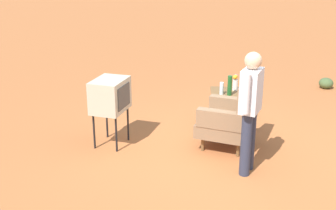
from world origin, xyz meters
name	(u,v)px	position (x,y,z in m)	size (l,w,h in m)	color
ground_plane	(226,153)	(0.00, 0.00, 0.00)	(60.00, 60.00, 0.00)	#AD6033
armchair	(233,117)	(-0.21, 0.09, 0.50)	(0.97, 0.98, 1.06)	brown
side_table	(228,97)	(-1.03, 0.07, 0.53)	(0.56, 0.56, 0.62)	black
tv_on_stand	(110,96)	(-0.22, -1.73, 0.78)	(0.69, 0.58, 1.03)	black
person_standing	(250,106)	(0.54, 0.23, 0.94)	(0.54, 0.34, 1.64)	#2D3347
bottle_wine_green	(230,86)	(-0.85, 0.07, 0.78)	(0.07, 0.07, 0.32)	#1E5623
bottle_short_clear	(222,88)	(-0.88, -0.05, 0.72)	(0.06, 0.06, 0.20)	silver
flower_vase	(235,81)	(-1.13, 0.19, 0.77)	(0.14, 0.10, 0.27)	silver
shrub_near	(326,83)	(-3.35, 2.33, 0.12)	(0.30, 0.30, 0.23)	#475B33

